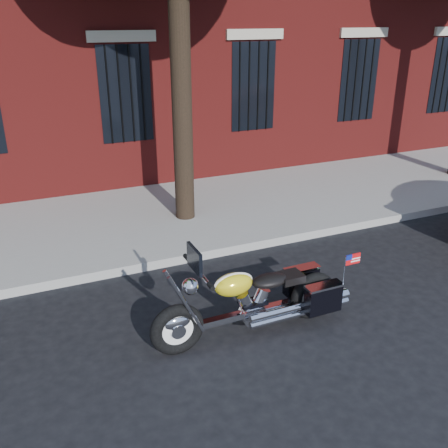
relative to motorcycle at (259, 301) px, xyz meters
name	(u,v)px	position (x,y,z in m)	size (l,w,h in m)	color
ground	(221,301)	(-0.14, 0.87, -0.45)	(120.00, 120.00, 0.00)	black
curb	(188,257)	(-0.14, 2.25, -0.38)	(40.00, 0.16, 0.15)	gray
sidewalk	(155,217)	(-0.14, 4.13, -0.38)	(40.00, 3.60, 0.15)	gray
motorcycle	(259,301)	(0.00, 0.00, 0.00)	(2.66, 0.77, 1.34)	black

